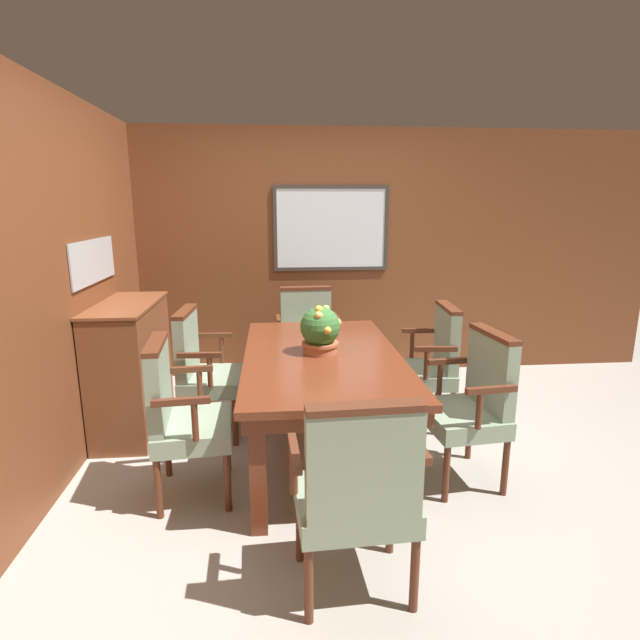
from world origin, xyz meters
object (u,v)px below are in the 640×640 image
at_px(chair_right_far, 432,360).
at_px(potted_plant, 320,330).
at_px(chair_right_near, 473,399).
at_px(chair_head_near, 358,489).
at_px(chair_left_near, 180,412).
at_px(sideboard_cabinet, 131,367).
at_px(dining_table, 322,367).
at_px(chair_left_far, 202,366).
at_px(chair_head_far, 307,334).

relative_size(chair_right_far, potted_plant, 2.88).
xyz_separation_m(chair_right_near, potted_plant, (-0.92, 0.43, 0.36)).
xyz_separation_m(chair_head_near, potted_plant, (-0.04, 1.36, 0.36)).
bearing_deg(chair_left_near, sideboard_cabinet, 23.89).
height_order(chair_right_far, potted_plant, potted_plant).
relative_size(chair_right_near, sideboard_cabinet, 0.97).
distance_m(dining_table, potted_plant, 0.25).
bearing_deg(chair_head_near, chair_left_near, -47.42).
distance_m(chair_right_near, chair_right_far, 0.81).
distance_m(chair_right_near, sideboard_cabinet, 2.52).
bearing_deg(dining_table, chair_right_near, -24.11).
bearing_deg(chair_left_far, chair_left_near, -178.02).
height_order(chair_left_far, potted_plant, potted_plant).
bearing_deg(chair_right_near, chair_left_near, -94.84).
height_order(chair_right_far, sideboard_cabinet, sideboard_cabinet).
height_order(chair_left_near, chair_head_near, same).
xyz_separation_m(chair_left_near, chair_head_near, (0.91, -0.91, 0.00)).
bearing_deg(chair_right_far, dining_table, -61.40).
bearing_deg(chair_left_near, chair_right_far, -70.20).
bearing_deg(chair_head_near, chair_right_near, -136.20).
height_order(chair_right_near, sideboard_cabinet, sideboard_cabinet).
bearing_deg(chair_head_near, chair_right_far, -119.33).
height_order(chair_left_far, chair_left_near, same).
xyz_separation_m(dining_table, chair_head_far, (-0.02, 1.28, -0.11)).
height_order(chair_head_far, chair_head_near, same).
bearing_deg(chair_left_near, chair_left_far, -6.38).
relative_size(chair_left_far, chair_left_near, 1.00).
bearing_deg(chair_left_far, sideboard_cabinet, 80.13).
xyz_separation_m(chair_head_far, sideboard_cabinet, (-1.41, -0.73, -0.03)).
height_order(potted_plant, sideboard_cabinet, potted_plant).
distance_m(chair_left_far, chair_head_far, 1.21).
relative_size(chair_head_near, chair_right_far, 1.00).
distance_m(chair_left_near, chair_head_near, 1.29).
xyz_separation_m(chair_right_far, potted_plant, (-0.91, -0.38, 0.36)).
bearing_deg(chair_left_far, chair_right_far, -87.18).
relative_size(chair_left_far, chair_head_far, 1.00).
bearing_deg(chair_left_near, chair_right_near, -94.50).
distance_m(chair_left_far, chair_right_far, 1.77).
bearing_deg(sideboard_cabinet, potted_plant, -20.22).
bearing_deg(potted_plant, dining_table, -68.80).
height_order(chair_left_far, chair_head_near, same).
bearing_deg(chair_right_far, chair_left_near, -60.54).
distance_m(chair_head_far, chair_right_near, 1.92).
height_order(chair_head_far, chair_right_far, same).
xyz_separation_m(chair_head_near, chair_right_far, (0.88, 1.74, 0.00)).
distance_m(dining_table, chair_left_near, 0.99).
relative_size(chair_left_far, chair_right_far, 1.00).
height_order(dining_table, chair_right_near, chair_right_near).
bearing_deg(chair_right_far, potted_plant, -62.92).
bearing_deg(chair_head_near, sideboard_cabinet, -54.89).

